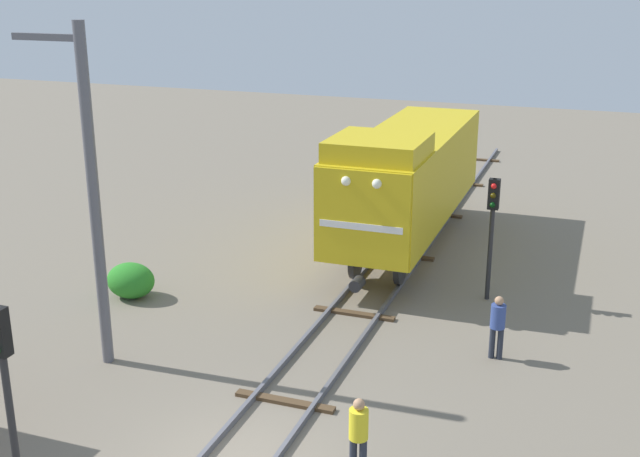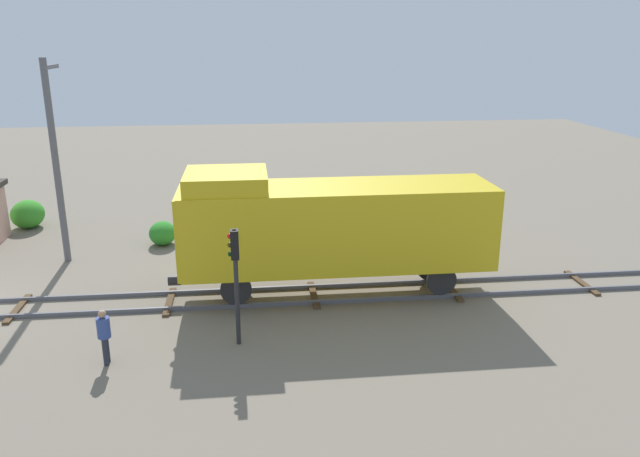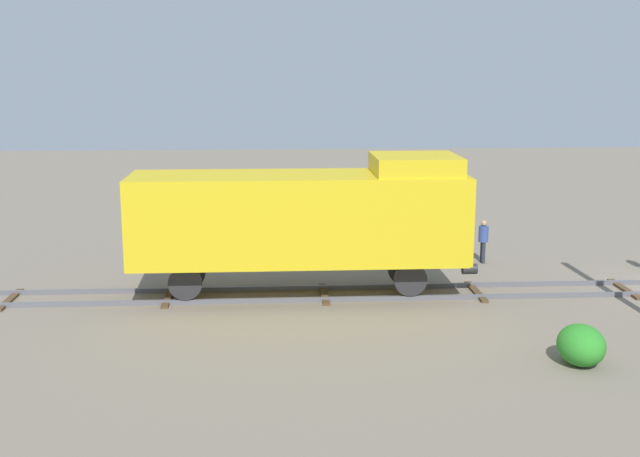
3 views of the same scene
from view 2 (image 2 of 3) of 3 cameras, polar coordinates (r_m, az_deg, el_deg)
The scene contains 6 objects.
locomotive at distance 22.26m, azimuth 1.07°, elevation 0.43°, with size 2.90×11.60×4.60m.
traffic_signal_mid at distance 18.92m, azimuth -7.76°, elevation -3.38°, with size 0.32×0.34×3.72m.
worker_by_signal at distance 19.30m, azimuth -19.14°, elevation -8.99°, with size 0.38×0.38×1.70m.
catenary_mast at distance 27.73m, azimuth -23.02°, elevation 5.99°, with size 1.94×0.28×8.39m.
bush_near at distance 34.27m, azimuth -25.16°, elevation 1.20°, with size 1.91×1.57×1.39m, color #338B26.
bush_far at distance 29.45m, azimuth -14.20°, elevation -0.42°, with size 1.48×1.21×1.08m, color #2A8326.
Camera 2 is at (21.11, 10.86, 9.23)m, focal length 35.00 mm.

